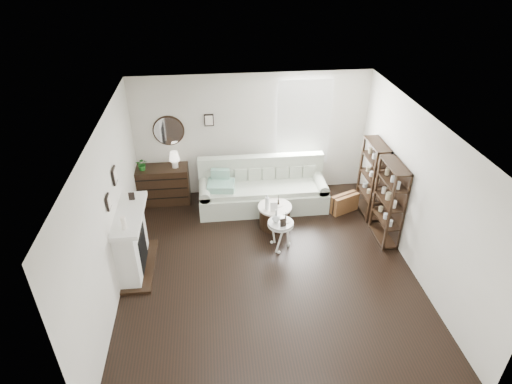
{
  "coord_description": "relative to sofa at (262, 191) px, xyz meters",
  "views": [
    {
      "loc": [
        -0.85,
        -5.7,
        5.08
      ],
      "look_at": [
        -0.13,
        0.8,
        1.11
      ],
      "focal_mm": 30.0,
      "sensor_mm": 36.0,
      "label": 1
    }
  ],
  "objects": [
    {
      "name": "card_frame_drum",
      "position": [
        0.1,
        -0.97,
        0.21
      ],
      "size": [
        0.14,
        0.06,
        0.18
      ],
      "primitive_type": "cube",
      "rotation": [
        -0.21,
        0.0,
        -0.05
      ],
      "color": "silver",
      "rests_on": "drum_table"
    },
    {
      "name": "flask_ped",
      "position": [
        0.06,
        -1.49,
        0.36
      ],
      "size": [
        0.14,
        0.14,
        0.26
      ],
      "primitive_type": null,
      "color": "silver",
      "rests_on": "pedestal_table"
    },
    {
      "name": "dresser",
      "position": [
        -2.18,
        0.39,
        0.07
      ],
      "size": [
        1.23,
        0.53,
        0.82
      ],
      "color": "black",
      "rests_on": "ground"
    },
    {
      "name": "drum_table",
      "position": [
        0.15,
        -0.8,
        -0.11
      ],
      "size": [
        0.67,
        0.67,
        0.47
      ],
      "rotation": [
        0.0,
        0.0,
        0.19
      ],
      "color": "black",
      "rests_on": "ground"
    },
    {
      "name": "shelf_unit_near",
      "position": [
        2.18,
        -1.43,
        0.46
      ],
      "size": [
        0.3,
        0.8,
        1.6
      ],
      "color": "black",
      "rests_on": "ground"
    },
    {
      "name": "sofa",
      "position": [
        0.0,
        0.0,
        0.0
      ],
      "size": [
        2.69,
        0.93,
        1.04
      ],
      "color": "#B4C0AC",
      "rests_on": "ground"
    },
    {
      "name": "table_lamp",
      "position": [
        -1.82,
        0.39,
        0.66
      ],
      "size": [
        0.24,
        0.24,
        0.36
      ],
      "primitive_type": null,
      "rotation": [
        0.0,
        0.0,
        -0.07
      ],
      "color": "white",
      "rests_on": "dresser"
    },
    {
      "name": "eiffel_drum",
      "position": [
        0.22,
        -0.76,
        0.22
      ],
      "size": [
        0.11,
        0.11,
        0.2
      ],
      "primitive_type": null,
      "rotation": [
        0.0,
        0.0,
        0.01
      ],
      "color": "black",
      "rests_on": "drum_table"
    },
    {
      "name": "bottle_drum",
      "position": [
        -0.02,
        -0.88,
        0.28
      ],
      "size": [
        0.08,
        0.08,
        0.32
      ],
      "primitive_type": "cylinder",
      "color": "silver",
      "rests_on": "drum_table"
    },
    {
      "name": "potted_plant",
      "position": [
        -2.49,
        0.34,
        0.61
      ],
      "size": [
        0.25,
        0.22,
        0.27
      ],
      "primitive_type": "imported",
      "rotation": [
        0.0,
        0.0,
        -0.04
      ],
      "color": "#195A1B",
      "rests_on": "dresser"
    },
    {
      "name": "quilt",
      "position": [
        -0.88,
        -0.13,
        0.26
      ],
      "size": [
        0.6,
        0.51,
        0.14
      ],
      "primitive_type": "cube",
      "rotation": [
        0.0,
        0.0,
        -0.12
      ],
      "color": "#258A59",
      "rests_on": "sofa"
    },
    {
      "name": "fireplace",
      "position": [
        -2.47,
        -1.78,
        0.19
      ],
      "size": [
        0.5,
        1.4,
        1.84
      ],
      "color": "white",
      "rests_on": "ground"
    },
    {
      "name": "eiffel_ped",
      "position": [
        0.24,
        -1.48,
        0.32
      ],
      "size": [
        0.12,
        0.12,
        0.17
      ],
      "primitive_type": null,
      "rotation": [
        0.0,
        0.0,
        -0.21
      ],
      "color": "black",
      "rests_on": "pedestal_table"
    },
    {
      "name": "suitcase",
      "position": [
        1.69,
        -0.45,
        -0.14
      ],
      "size": [
        0.63,
        0.43,
        0.4
      ],
      "primitive_type": "cube",
      "rotation": [
        0.0,
        0.0,
        0.42
      ],
      "color": "brown",
      "rests_on": "ground"
    },
    {
      "name": "room",
      "position": [
        0.58,
        0.62,
        1.25
      ],
      "size": [
        5.5,
        5.5,
        5.5
      ],
      "color": "black",
      "rests_on": "ground"
    },
    {
      "name": "pedestal_table",
      "position": [
        0.15,
        -1.52,
        0.18
      ],
      "size": [
        0.48,
        0.48,
        0.58
      ],
      "rotation": [
        0.0,
        0.0,
        -0.24
      ],
      "color": "white",
      "rests_on": "ground"
    },
    {
      "name": "shelf_unit_far",
      "position": [
        2.18,
        -0.53,
        0.46
      ],
      "size": [
        0.3,
        0.8,
        1.6
      ],
      "color": "black",
      "rests_on": "ground"
    },
    {
      "name": "card_frame_ped",
      "position": [
        0.17,
        -1.64,
        0.31
      ],
      "size": [
        0.12,
        0.07,
        0.15
      ],
      "primitive_type": "cube",
      "rotation": [
        -0.21,
        0.0,
        0.22
      ],
      "color": "black",
      "rests_on": "pedestal_table"
    }
  ]
}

